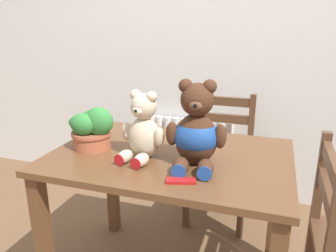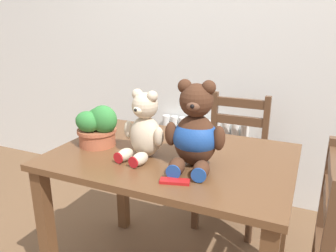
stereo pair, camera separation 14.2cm
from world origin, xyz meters
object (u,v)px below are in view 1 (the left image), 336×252
(wooden_chair_behind, at_px, (221,157))
(chocolate_bar, at_px, (181,181))
(potted_plant, at_px, (92,128))
(teddy_bear_right, at_px, (196,132))
(teddy_bear_left, at_px, (143,130))

(wooden_chair_behind, distance_m, chocolate_bar, 1.05)
(potted_plant, xyz_separation_m, chocolate_bar, (0.51, -0.22, -0.09))
(wooden_chair_behind, distance_m, teddy_bear_right, 0.94)
(potted_plant, bearing_deg, wooden_chair_behind, 57.08)
(teddy_bear_right, height_order, chocolate_bar, teddy_bear_right)
(wooden_chair_behind, distance_m, teddy_bear_left, 0.96)
(potted_plant, distance_m, chocolate_bar, 0.57)
(wooden_chair_behind, xyz_separation_m, teddy_bear_left, (-0.23, -0.83, 0.43))
(chocolate_bar, bearing_deg, wooden_chair_behind, 90.04)
(wooden_chair_behind, xyz_separation_m, chocolate_bar, (0.00, -1.01, 0.30))
(teddy_bear_right, bearing_deg, potted_plant, -11.61)
(teddy_bear_left, bearing_deg, chocolate_bar, 150.85)
(chocolate_bar, bearing_deg, potted_plant, 156.85)
(potted_plant, height_order, chocolate_bar, potted_plant)
(teddy_bear_left, relative_size, chocolate_bar, 2.68)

